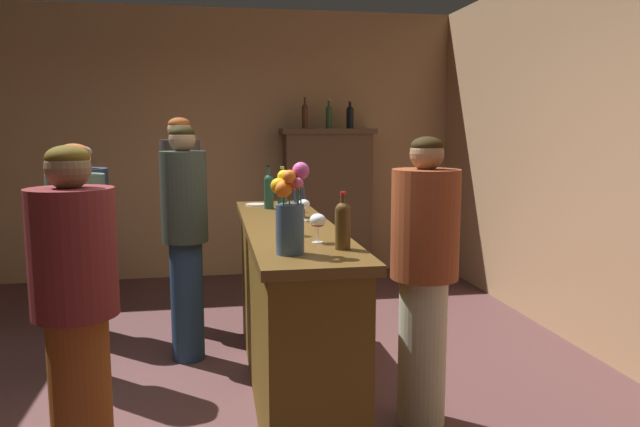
{
  "coord_description": "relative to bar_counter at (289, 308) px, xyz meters",
  "views": [
    {
      "loc": [
        -0.07,
        -3.29,
        1.64
      ],
      "look_at": [
        0.55,
        0.19,
        1.15
      ],
      "focal_mm": 34.08,
      "sensor_mm": 36.0,
      "label": 1
    }
  ],
  "objects": [
    {
      "name": "wine_glass_mid",
      "position": [
        0.07,
        -0.63,
        0.64
      ],
      "size": [
        0.08,
        0.08,
        0.15
      ],
      "color": "white",
      "rests_on": "bar_counter"
    },
    {
      "name": "patron_in_navy",
      "position": [
        -1.31,
        0.39,
        0.31
      ],
      "size": [
        0.36,
        0.36,
        1.55
      ],
      "rotation": [
        0.0,
        0.0,
        -0.29
      ],
      "color": "#3F6D52",
      "rests_on": "ground"
    },
    {
      "name": "wine_glass_rear",
      "position": [
        0.11,
        0.11,
        0.63
      ],
      "size": [
        0.08,
        0.08,
        0.14
      ],
      "color": "white",
      "rests_on": "bar_counter"
    },
    {
      "name": "patron_near_entrance",
      "position": [
        -1.45,
        1.32,
        0.28
      ],
      "size": [
        0.39,
        0.39,
        1.52
      ],
      "rotation": [
        0.0,
        0.0,
        -0.67
      ],
      "color": "#292433",
      "rests_on": "ground"
    },
    {
      "name": "wine_glass_front",
      "position": [
        -0.02,
        -0.4,
        0.63
      ],
      "size": [
        0.07,
        0.07,
        0.14
      ],
      "color": "white",
      "rests_on": "bar_counter"
    },
    {
      "name": "wine_bottle_merlot",
      "position": [
        0.16,
        -0.82,
        0.65
      ],
      "size": [
        0.08,
        0.08,
        0.28
      ],
      "color": "#4C3415",
      "rests_on": "bar_counter"
    },
    {
      "name": "floor",
      "position": [
        -0.38,
        -0.34,
        -0.54
      ],
      "size": [
        9.13,
        9.13,
        0.0
      ],
      "primitive_type": "plane",
      "color": "#543332",
      "rests_on": "ground"
    },
    {
      "name": "display_cabinet",
      "position": [
        0.8,
        2.93,
        0.32
      ],
      "size": [
        1.03,
        0.41,
        1.65
      ],
      "color": "#523926",
      "rests_on": "ground"
    },
    {
      "name": "wine_bottle_chardonnay",
      "position": [
        0.03,
        0.61,
        0.67
      ],
      "size": [
        0.07,
        0.07,
        0.31
      ],
      "color": "#234629",
      "rests_on": "bar_counter"
    },
    {
      "name": "bar_counter",
      "position": [
        0.0,
        0.0,
        0.0
      ],
      "size": [
        0.53,
        2.41,
        1.07
      ],
      "color": "#5A4013",
      "rests_on": "ground"
    },
    {
      "name": "display_bottle_center",
      "position": [
        1.05,
        2.93,
        1.24
      ],
      "size": [
        0.08,
        0.08,
        0.3
      ],
      "color": "black",
      "rests_on": "display_cabinet"
    },
    {
      "name": "cheese_plate",
      "position": [
        -0.13,
        0.95,
        0.53
      ],
      "size": [
        0.15,
        0.15,
        0.01
      ],
      "primitive_type": "cylinder",
      "color": "white",
      "rests_on": "bar_counter"
    },
    {
      "name": "display_bottle_midleft",
      "position": [
        0.81,
        2.93,
        1.25
      ],
      "size": [
        0.07,
        0.07,
        0.32
      ],
      "color": "#2D4D2B",
      "rests_on": "display_cabinet"
    },
    {
      "name": "patron_by_cabinet",
      "position": [
        -1.08,
        -0.8,
        0.32
      ],
      "size": [
        0.39,
        0.39,
        1.57
      ],
      "rotation": [
        0.0,
        0.0,
        0.6
      ],
      "color": "brown",
      "rests_on": "ground"
    },
    {
      "name": "patron_tall",
      "position": [
        -0.7,
        1.35,
        0.43
      ],
      "size": [
        0.32,
        0.32,
        1.73
      ],
      "rotation": [
        0.0,
        0.0,
        -1.17
      ],
      "color": "#1B2F46",
      "rests_on": "ground"
    },
    {
      "name": "bartender",
      "position": [
        0.68,
        -0.54,
        0.34
      ],
      "size": [
        0.37,
        0.37,
        1.6
      ],
      "rotation": [
        0.0,
        0.0,
        3.15
      ],
      "color": "#B1B094",
      "rests_on": "ground"
    },
    {
      "name": "wine_bottle_riesling",
      "position": [
        -0.05,
        0.74,
        0.67
      ],
      "size": [
        0.07,
        0.07,
        0.32
      ],
      "color": "#224734",
      "rests_on": "bar_counter"
    },
    {
      "name": "flower_arrangement",
      "position": [
        -0.11,
        -0.89,
        0.72
      ],
      "size": [
        0.18,
        0.14,
        0.43
      ],
      "color": "#375068",
      "rests_on": "bar_counter"
    },
    {
      "name": "wine_bottle_pinot",
      "position": [
        0.11,
        0.29,
        0.65
      ],
      "size": [
        0.07,
        0.07,
        0.27
      ],
      "color": "#1F253F",
      "rests_on": "bar_counter"
    },
    {
      "name": "wall_back",
      "position": [
        -0.38,
        3.23,
        0.93
      ],
      "size": [
        5.39,
        0.12,
        2.93
      ],
      "primitive_type": "cube",
      "color": "tan",
      "rests_on": "ground"
    },
    {
      "name": "display_bottle_left",
      "position": [
        0.55,
        2.93,
        1.25
      ],
      "size": [
        0.06,
        0.06,
        0.33
      ],
      "color": "#4D281B",
      "rests_on": "display_cabinet"
    },
    {
      "name": "patron_in_grey",
      "position": [
        -0.65,
        0.66,
        0.38
      ],
      "size": [
        0.32,
        0.32,
        1.66
      ],
      "rotation": [
        0.0,
        0.0,
        -1.18
      ],
      "color": "navy",
      "rests_on": "ground"
    }
  ]
}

